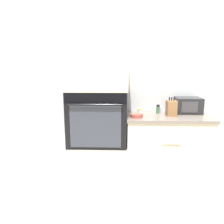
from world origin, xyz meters
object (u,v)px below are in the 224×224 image
Objects in this scene: microwave at (188,105)px; condiment_jar_far at (171,110)px; bowl at (136,116)px; condiment_jar_back at (158,109)px; knife_block at (171,108)px; condiment_jar_mid at (140,111)px; wall_oven at (98,117)px; condiment_jar_near at (159,109)px.

microwave reaches higher than condiment_jar_far.
condiment_jar_back reaches higher than bowl.
knife_block is 0.41m from condiment_jar_mid.
wall_oven reaches higher than condiment_jar_back.
microwave reaches higher than condiment_jar_mid.
knife_block is 3.13× the size of condiment_jar_far.
wall_oven is at bearing 164.99° from bowl.
wall_oven reaches higher than microwave.
condiment_jar_near is 0.60× the size of condiment_jar_back.
condiment_jar_far is at bearing 14.33° from condiment_jar_mid.
bowl is 2.30× the size of condiment_jar_mid.
microwave is 0.23m from condiment_jar_far.
bowl is at bearing -132.89° from condiment_jar_near.
microwave reaches higher than bowl.
condiment_jar_near is 0.93× the size of condiment_jar_far.
condiment_jar_near is 0.33m from condiment_jar_mid.
wall_oven reaches higher than condiment_jar_mid.
condiment_jar_near is at bearing 15.87° from wall_oven.
condiment_jar_mid is (-0.29, -0.16, -0.00)m from condiment_jar_near.
knife_block is at bearing 15.76° from bowl.
microwave reaches higher than condiment_jar_near.
condiment_jar_back reaches higher than condiment_jar_near.
condiment_jar_far is at bearing -14.81° from condiment_jar_near.
knife_block is 1.52× the size of bowl.
knife_block reaches higher than condiment_jar_far.
bowl is at bearing -158.29° from microwave.
condiment_jar_back is (0.25, 0.04, 0.02)m from condiment_jar_mid.
bowl is at bearing -140.55° from condiment_jar_back.
condiment_jar_far reaches higher than condiment_jar_near.
bowl is 2.06× the size of condiment_jar_far.
knife_block reaches higher than condiment_jar_mid.
condiment_jar_mid is at bearing 8.46° from wall_oven.
bowl is 2.22× the size of condiment_jar_near.
condiment_jar_mid is at bearing -151.36° from condiment_jar_near.
condiment_jar_back is at bearing 8.45° from wall_oven.
condiment_jar_back is at bearing -108.15° from condiment_jar_near.
condiment_jar_back is (-0.04, -0.12, 0.02)m from condiment_jar_near.
wall_oven is 3.11× the size of knife_block.
microwave is 0.31m from knife_block.
condiment_jar_near is (0.35, 0.37, 0.01)m from bowl.
condiment_jar_far is (0.45, 0.11, 0.00)m from condiment_jar_mid.
condiment_jar_mid is (-0.40, 0.09, -0.06)m from knife_block.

